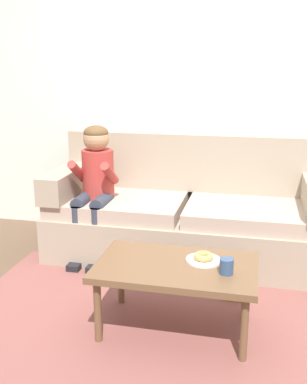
# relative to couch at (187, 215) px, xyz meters

# --- Properties ---
(ground) EXTENTS (10.00, 10.00, 0.00)m
(ground) POSITION_rel_couch_xyz_m (0.08, -0.85, -0.35)
(ground) COLOR brown
(wall_back) EXTENTS (8.00, 0.10, 2.80)m
(wall_back) POSITION_rel_couch_xyz_m (0.08, 0.55, 1.05)
(wall_back) COLOR silver
(wall_back) RESTS_ON ground
(area_rug) EXTENTS (2.76, 1.67, 0.01)m
(area_rug) POSITION_rel_couch_xyz_m (0.08, -1.10, -0.35)
(area_rug) COLOR brown
(area_rug) RESTS_ON ground
(couch) EXTENTS (2.24, 0.90, 1.00)m
(couch) POSITION_rel_couch_xyz_m (0.00, 0.00, 0.00)
(couch) COLOR tan
(couch) RESTS_ON ground
(coffee_table) EXTENTS (0.95, 0.58, 0.43)m
(coffee_table) POSITION_rel_couch_xyz_m (0.12, -1.17, 0.03)
(coffee_table) COLOR brown
(coffee_table) RESTS_ON ground
(person_child) EXTENTS (0.34, 0.58, 1.10)m
(person_child) POSITION_rel_couch_xyz_m (-0.72, -0.21, 0.32)
(person_child) COLOR #AD3833
(person_child) RESTS_ON ground
(plate) EXTENTS (0.21, 0.21, 0.01)m
(plate) POSITION_rel_couch_xyz_m (0.27, -1.09, 0.09)
(plate) COLOR white
(plate) RESTS_ON coffee_table
(donut) EXTENTS (0.16, 0.16, 0.04)m
(donut) POSITION_rel_couch_xyz_m (0.27, -1.09, 0.11)
(donut) COLOR tan
(donut) RESTS_ON plate
(mug) EXTENTS (0.08, 0.08, 0.09)m
(mug) POSITION_rel_couch_xyz_m (0.41, -1.23, 0.13)
(mug) COLOR #334C72
(mug) RESTS_ON coffee_table
(toy_controller) EXTENTS (0.23, 0.09, 0.05)m
(toy_controller) POSITION_rel_couch_xyz_m (0.46, -0.72, -0.33)
(toy_controller) COLOR gold
(toy_controller) RESTS_ON ground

